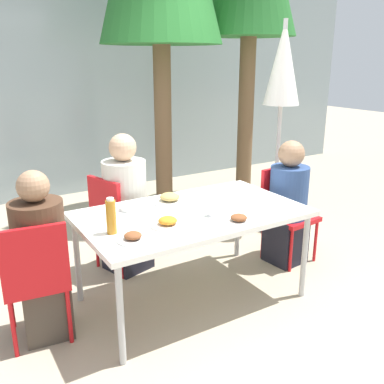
% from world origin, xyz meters
% --- Properties ---
extents(ground_plane, '(24.00, 24.00, 0.00)m').
position_xyz_m(ground_plane, '(0.00, 0.00, 0.00)').
color(ground_plane, tan).
extents(building_facade, '(10.00, 0.20, 3.00)m').
position_xyz_m(building_facade, '(0.00, 3.30, 1.50)').
color(building_facade, '#89999E').
rests_on(building_facade, ground).
extents(dining_table, '(1.64, 0.97, 0.72)m').
position_xyz_m(dining_table, '(0.00, 0.00, 0.68)').
color(dining_table, white).
rests_on(dining_table, ground).
extents(chair_left, '(0.45, 0.45, 0.86)m').
position_xyz_m(chair_left, '(-1.13, 0.06, 0.50)').
color(chair_left, red).
rests_on(chair_left, ground).
extents(person_left, '(0.34, 0.34, 1.15)m').
position_xyz_m(person_left, '(-1.07, 0.13, 0.54)').
color(person_left, '#473D33').
rests_on(person_left, ground).
extents(chair_right, '(0.44, 0.44, 0.86)m').
position_xyz_m(chair_right, '(1.11, 0.19, 0.50)').
color(chair_right, red).
rests_on(chair_right, ground).
extents(person_right, '(0.34, 0.34, 1.13)m').
position_xyz_m(person_right, '(1.07, 0.10, 0.54)').
color(person_right, black).
rests_on(person_right, ground).
extents(chair_far, '(0.50, 0.50, 0.86)m').
position_xyz_m(chair_far, '(-0.31, 0.76, 0.50)').
color(chair_far, red).
rests_on(chair_far, ground).
extents(person_far, '(0.42, 0.42, 1.22)m').
position_xyz_m(person_far, '(-0.22, 0.74, 0.57)').
color(person_far, black).
rests_on(person_far, ground).
extents(closed_umbrella, '(0.36, 0.36, 2.17)m').
position_xyz_m(closed_umbrella, '(1.50, 0.74, 1.64)').
color(closed_umbrella, '#333333').
rests_on(closed_umbrella, ground).
extents(plate_0, '(0.28, 0.28, 0.08)m').
position_xyz_m(plate_0, '(-0.04, 0.27, 0.75)').
color(plate_0, white).
rests_on(plate_0, dining_table).
extents(plate_1, '(0.20, 0.20, 0.06)m').
position_xyz_m(plate_1, '(-0.59, -0.27, 0.75)').
color(plate_1, white).
rests_on(plate_1, dining_table).
extents(plate_2, '(0.21, 0.21, 0.06)m').
position_xyz_m(plate_2, '(0.16, -0.36, 0.75)').
color(plate_2, white).
rests_on(plate_2, dining_table).
extents(plate_3, '(0.23, 0.23, 0.06)m').
position_xyz_m(plate_3, '(-0.29, -0.16, 0.75)').
color(plate_3, white).
rests_on(plate_3, dining_table).
extents(bottle, '(0.07, 0.07, 0.24)m').
position_xyz_m(bottle, '(-0.66, -0.08, 0.84)').
color(bottle, '#B7751E').
rests_on(bottle, dining_table).
extents(drinking_cup, '(0.08, 0.08, 0.09)m').
position_xyz_m(drinking_cup, '(0.08, -0.16, 0.77)').
color(drinking_cup, white).
rests_on(drinking_cup, dining_table).
extents(salad_bowl, '(0.14, 0.14, 0.05)m').
position_xyz_m(salad_bowl, '(-0.38, 0.27, 0.75)').
color(salad_bowl, white).
rests_on(salad_bowl, dining_table).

